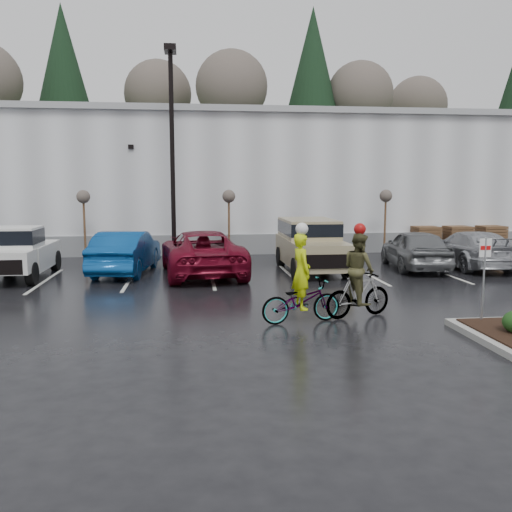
{
  "coord_description": "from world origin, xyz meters",
  "views": [
    {
      "loc": [
        -3.24,
        -12.0,
        3.49
      ],
      "look_at": [
        -1.3,
        4.19,
        1.3
      ],
      "focal_mm": 38.0,
      "sensor_mm": 36.0,
      "label": 1
    }
  ],
  "objects": [
    {
      "name": "ground",
      "position": [
        0.0,
        0.0,
        0.0
      ],
      "size": [
        120.0,
        120.0,
        0.0
      ],
      "primitive_type": "plane",
      "color": "black",
      "rests_on": "ground"
    },
    {
      "name": "warehouse",
      "position": [
        0.0,
        21.99,
        3.65
      ],
      "size": [
        60.5,
        15.5,
        7.2
      ],
      "color": "#B7B8BC",
      "rests_on": "ground"
    },
    {
      "name": "wooded_ridge",
      "position": [
        0.0,
        45.0,
        3.0
      ],
      "size": [
        80.0,
        25.0,
        6.0
      ],
      "primitive_type": "cube",
      "color": "#1C3516",
      "rests_on": "ground"
    },
    {
      "name": "lamppost",
      "position": [
        -4.0,
        12.0,
        5.69
      ],
      "size": [
        0.5,
        1.0,
        9.22
      ],
      "color": "black",
      "rests_on": "ground"
    },
    {
      "name": "sapling_west",
      "position": [
        -8.0,
        13.0,
        2.73
      ],
      "size": [
        0.6,
        0.6,
        3.2
      ],
      "color": "#48331C",
      "rests_on": "ground"
    },
    {
      "name": "sapling_mid",
      "position": [
        -1.5,
        13.0,
        2.73
      ],
      "size": [
        0.6,
        0.6,
        3.2
      ],
      "color": "#48331C",
      "rests_on": "ground"
    },
    {
      "name": "sapling_east",
      "position": [
        6.0,
        13.0,
        2.73
      ],
      "size": [
        0.6,
        0.6,
        3.2
      ],
      "color": "#48331C",
      "rests_on": "ground"
    },
    {
      "name": "pallet_stack_a",
      "position": [
        8.5,
        14.0,
        0.68
      ],
      "size": [
        1.2,
        1.2,
        1.35
      ],
      "primitive_type": "cube",
      "color": "#48331C",
      "rests_on": "ground"
    },
    {
      "name": "pallet_stack_b",
      "position": [
        10.2,
        14.0,
        0.68
      ],
      "size": [
        1.2,
        1.2,
        1.35
      ],
      "primitive_type": "cube",
      "color": "#48331C",
      "rests_on": "ground"
    },
    {
      "name": "pallet_stack_c",
      "position": [
        12.0,
        14.0,
        0.68
      ],
      "size": [
        1.2,
        1.2,
        1.35
      ],
      "primitive_type": "cube",
      "color": "#48331C",
      "rests_on": "ground"
    },
    {
      "name": "fire_lane_sign",
      "position": [
        3.8,
        0.2,
        1.41
      ],
      "size": [
        0.3,
        0.05,
        2.2
      ],
      "color": "gray",
      "rests_on": "ground"
    },
    {
      "name": "pickup_white",
      "position": [
        -9.62,
        8.99,
        0.98
      ],
      "size": [
        2.1,
        5.2,
        1.96
      ],
      "primitive_type": null,
      "color": "silver",
      "rests_on": "ground"
    },
    {
      "name": "car_blue",
      "position": [
        -5.78,
        9.4,
        0.83
      ],
      "size": [
        2.41,
        5.24,
        1.67
      ],
      "primitive_type": "imported",
      "rotation": [
        0.0,
        0.0,
        3.01
      ],
      "color": "navy",
      "rests_on": "ground"
    },
    {
      "name": "car_red",
      "position": [
        -2.85,
        8.77,
        0.86
      ],
      "size": [
        3.42,
        6.4,
        1.71
      ],
      "primitive_type": "imported",
      "rotation": [
        0.0,
        0.0,
        3.24
      ],
      "color": "maroon",
      "rests_on": "ground"
    },
    {
      "name": "suv_tan",
      "position": [
        1.51,
        9.01,
        1.03
      ],
      "size": [
        2.2,
        5.1,
        2.06
      ],
      "primitive_type": null,
      "color": "#9A8D68",
      "rests_on": "ground"
    },
    {
      "name": "car_grey",
      "position": [
        5.88,
        9.1,
        0.82
      ],
      "size": [
        2.47,
        5.0,
        1.64
      ],
      "primitive_type": "imported",
      "rotation": [
        0.0,
        0.0,
        3.03
      ],
      "color": "slate",
      "rests_on": "ground"
    },
    {
      "name": "car_far_silver",
      "position": [
        8.36,
        9.24,
        0.76
      ],
      "size": [
        2.37,
        5.35,
        1.53
      ],
      "primitive_type": "imported",
      "rotation": [
        0.0,
        0.0,
        3.1
      ],
      "color": "#A7A9AE",
      "rests_on": "ground"
    },
    {
      "name": "cyclist_hivis",
      "position": [
        -0.52,
        1.13,
        0.77
      ],
      "size": [
        2.19,
        1.11,
        2.53
      ],
      "rotation": [
        0.0,
        0.0,
        1.76
      ],
      "color": "#3F3F44",
      "rests_on": "ground"
    },
    {
      "name": "cyclist_olive",
      "position": [
        1.08,
        1.5,
        0.89
      ],
      "size": [
        1.98,
        1.14,
        2.48
      ],
      "rotation": [
        0.0,
        0.0,
        1.9
      ],
      "color": "#3F3F44",
      "rests_on": "ground"
    }
  ]
}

